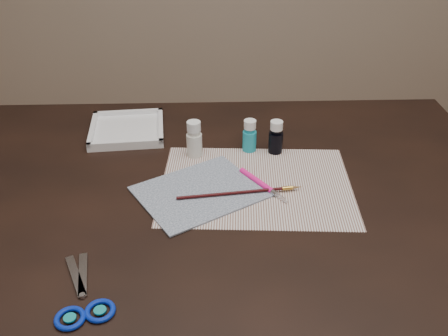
{
  "coord_description": "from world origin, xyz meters",
  "views": [
    {
      "loc": [
        -0.03,
        -0.91,
        1.37
      ],
      "look_at": [
        0.0,
        0.0,
        0.8
      ],
      "focal_mm": 40.0,
      "sensor_mm": 36.0,
      "label": 1
    }
  ],
  "objects_px": {
    "paper": "(256,185)",
    "scissors": "(77,289)",
    "paint_bottle_white": "(194,139)",
    "paint_bottle_cyan": "(250,136)",
    "paint_bottle_navy": "(276,137)",
    "canvas": "(199,192)",
    "palette_tray": "(127,129)"
  },
  "relations": [
    {
      "from": "canvas",
      "to": "scissors",
      "type": "xyz_separation_m",
      "value": [
        -0.2,
        -0.28,
        0.0
      ]
    },
    {
      "from": "paint_bottle_cyan",
      "to": "scissors",
      "type": "relative_size",
      "value": 0.43
    },
    {
      "from": "scissors",
      "to": "paint_bottle_cyan",
      "type": "bearing_deg",
      "value": -59.45
    },
    {
      "from": "paper",
      "to": "paint_bottle_navy",
      "type": "relative_size",
      "value": 4.96
    },
    {
      "from": "paper",
      "to": "palette_tray",
      "type": "bearing_deg",
      "value": 140.96
    },
    {
      "from": "canvas",
      "to": "palette_tray",
      "type": "distance_m",
      "value": 0.34
    },
    {
      "from": "paint_bottle_cyan",
      "to": "paint_bottle_navy",
      "type": "bearing_deg",
      "value": -10.06
    },
    {
      "from": "paint_bottle_cyan",
      "to": "paint_bottle_navy",
      "type": "height_order",
      "value": "paint_bottle_navy"
    },
    {
      "from": "canvas",
      "to": "paint_bottle_navy",
      "type": "relative_size",
      "value": 2.95
    },
    {
      "from": "paper",
      "to": "palette_tray",
      "type": "height_order",
      "value": "palette_tray"
    },
    {
      "from": "paper",
      "to": "scissors",
      "type": "relative_size",
      "value": 2.18
    },
    {
      "from": "canvas",
      "to": "paint_bottle_white",
      "type": "distance_m",
      "value": 0.17
    },
    {
      "from": "canvas",
      "to": "scissors",
      "type": "bearing_deg",
      "value": -125.69
    },
    {
      "from": "paper",
      "to": "paint_bottle_navy",
      "type": "xyz_separation_m",
      "value": [
        0.06,
        0.14,
        0.04
      ]
    },
    {
      "from": "paint_bottle_white",
      "to": "palette_tray",
      "type": "height_order",
      "value": "paint_bottle_white"
    },
    {
      "from": "canvas",
      "to": "paint_bottle_white",
      "type": "xyz_separation_m",
      "value": [
        -0.01,
        0.16,
        0.04
      ]
    },
    {
      "from": "paint_bottle_white",
      "to": "palette_tray",
      "type": "bearing_deg",
      "value": 145.23
    },
    {
      "from": "paint_bottle_cyan",
      "to": "paint_bottle_navy",
      "type": "xyz_separation_m",
      "value": [
        0.06,
        -0.01,
        0.0
      ]
    },
    {
      "from": "paint_bottle_navy",
      "to": "palette_tray",
      "type": "xyz_separation_m",
      "value": [
        -0.38,
        0.11,
        -0.03
      ]
    },
    {
      "from": "paint_bottle_white",
      "to": "paint_bottle_cyan",
      "type": "bearing_deg",
      "value": 8.91
    },
    {
      "from": "paint_bottle_cyan",
      "to": "paint_bottle_navy",
      "type": "distance_m",
      "value": 0.06
    },
    {
      "from": "canvas",
      "to": "paint_bottle_navy",
      "type": "xyz_separation_m",
      "value": [
        0.19,
        0.17,
        0.04
      ]
    },
    {
      "from": "paint_bottle_navy",
      "to": "palette_tray",
      "type": "height_order",
      "value": "paint_bottle_navy"
    },
    {
      "from": "paint_bottle_navy",
      "to": "paint_bottle_cyan",
      "type": "bearing_deg",
      "value": 169.94
    },
    {
      "from": "paint_bottle_cyan",
      "to": "canvas",
      "type": "bearing_deg",
      "value": -123.83
    },
    {
      "from": "paint_bottle_white",
      "to": "scissors",
      "type": "bearing_deg",
      "value": -113.2
    },
    {
      "from": "paint_bottle_navy",
      "to": "palette_tray",
      "type": "relative_size",
      "value": 0.45
    },
    {
      "from": "canvas",
      "to": "paper",
      "type": "bearing_deg",
      "value": 12.38
    },
    {
      "from": "scissors",
      "to": "palette_tray",
      "type": "xyz_separation_m",
      "value": [
        0.01,
        0.57,
        0.01
      ]
    },
    {
      "from": "paper",
      "to": "paint_bottle_white",
      "type": "bearing_deg",
      "value": 136.1
    },
    {
      "from": "scissors",
      "to": "paint_bottle_navy",
      "type": "bearing_deg",
      "value": -65.04
    },
    {
      "from": "paint_bottle_cyan",
      "to": "paper",
      "type": "bearing_deg",
      "value": -88.52
    }
  ]
}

